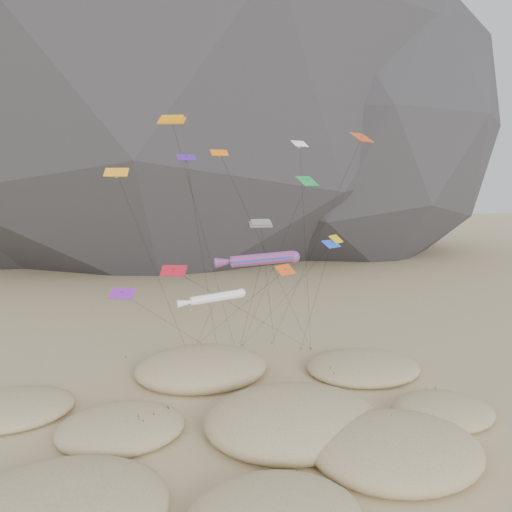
{
  "coord_description": "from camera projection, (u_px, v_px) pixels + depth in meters",
  "views": [
    {
      "loc": [
        -11.71,
        -35.97,
        21.29
      ],
      "look_at": [
        1.49,
        12.0,
        13.88
      ],
      "focal_mm": 35.0,
      "sensor_mm": 36.0,
      "label": 1
    }
  ],
  "objects": [
    {
      "name": "multi_parafoil",
      "position": [
        261.0,
        225.0,
        52.07
      ],
      "size": [
        6.07,
        10.86,
        17.45
      ],
      "color": "#E14417",
      "rests_on": "ground"
    },
    {
      "name": "dune_grass",
      "position": [
        253.0,
        417.0,
        43.8
      ],
      "size": [
        41.59,
        30.51,
        1.5
      ],
      "color": "black",
      "rests_on": "ground"
    },
    {
      "name": "orange_parafoil",
      "position": [
        173.0,
        123.0,
        49.22
      ],
      "size": [
        10.13,
        12.15,
        27.86
      ],
      "color": "orange",
      "rests_on": "ground"
    },
    {
      "name": "rainbow_tube_kite",
      "position": [
        259.0,
        259.0,
        51.54
      ],
      "size": [
        8.54,
        12.03,
        14.34
      ],
      "color": "#FC3A1A",
      "rests_on": "ground"
    },
    {
      "name": "white_tube_kite",
      "position": [
        214.0,
        298.0,
        46.71
      ],
      "size": [
        6.66,
        17.12,
        11.19
      ],
      "color": "white",
      "rests_on": "ground"
    },
    {
      "name": "rock_headland",
      "position": [
        175.0,
        3.0,
        144.7
      ],
      "size": [
        226.37,
        148.64,
        177.5
      ],
      "color": "black",
      "rests_on": "ground"
    },
    {
      "name": "dunes",
      "position": [
        247.0,
        420.0,
        43.45
      ],
      "size": [
        48.25,
        36.98,
        4.1
      ],
      "color": "#CCB789",
      "rests_on": "ground"
    },
    {
      "name": "kite_stakes",
      "position": [
        238.0,
        350.0,
        63.35
      ],
      "size": [
        23.02,
        3.7,
        0.3
      ],
      "color": "#3F2D1E",
      "rests_on": "ground"
    },
    {
      "name": "ground",
      "position": [
        277.0,
        446.0,
        40.51
      ],
      "size": [
        500.0,
        500.0,
        0.0
      ],
      "primitive_type": "plane",
      "color": "#CCB789",
      "rests_on": "ground"
    },
    {
      "name": "delta_kites",
      "position": [
        261.0,
        209.0,
        49.5
      ],
      "size": [
        27.11,
        21.48,
        26.26
      ],
      "color": "yellow",
      "rests_on": "ground"
    }
  ]
}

